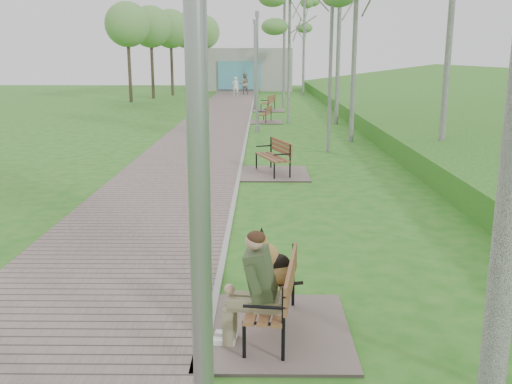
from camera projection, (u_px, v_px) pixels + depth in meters
ground at (207, 340)px, 6.89m from camera, size 120.00×120.00×0.00m
walkway at (213, 125)px, 27.81m from camera, size 3.50×67.00×0.04m
kerb at (249, 125)px, 27.79m from camera, size 0.10×67.00×0.05m
embankment at (508, 130)px, 26.21m from camera, size 14.00×70.00×1.60m
building_north at (240, 69)px, 55.99m from camera, size 10.00×5.20×4.00m
bench_main at (266, 299)px, 6.95m from camera, size 1.88×2.09×1.64m
bench_second at (273, 166)px, 16.44m from camera, size 1.99×2.22×1.22m
bench_third at (265, 119)px, 29.16m from camera, size 1.69×1.88×1.04m
bench_far at (268, 107)px, 35.22m from camera, size 1.93×2.15×1.19m
lamp_post_near at (199, 172)px, 3.38m from camera, size 0.22×0.22×5.75m
lamp_post_second at (257, 77)px, 24.82m from camera, size 0.20×0.20×5.18m
lamp_post_third at (255, 68)px, 35.55m from camera, size 0.21×0.21×5.49m
lamp_post_far at (256, 64)px, 53.65m from camera, size 0.21×0.21×5.46m
pedestrian_near at (236, 86)px, 47.91m from camera, size 0.58×0.38×1.58m
pedestrian_far at (244, 84)px, 49.32m from camera, size 0.99×0.81×1.88m
birch_mid_c at (290, 5)px, 27.50m from camera, size 2.42×2.42×7.27m
birch_distant_b at (305, 9)px, 47.20m from camera, size 2.78×2.78×8.98m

